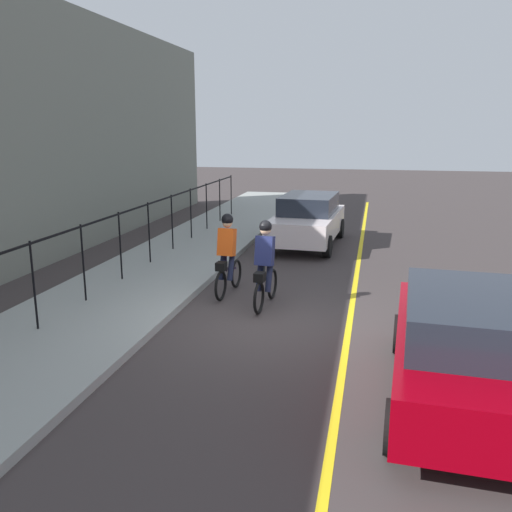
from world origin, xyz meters
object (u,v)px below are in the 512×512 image
object	(u,v)px
cyclist_lead	(227,255)
patrol_sedan	(466,346)
cyclist_follow	(265,264)
parked_sedan_rear	(308,219)

from	to	relation	value
cyclist_lead	patrol_sedan	size ratio (longest dim) A/B	0.41
cyclist_follow	parked_sedan_rear	xyz separation A→B (m)	(6.34, -0.10, -0.09)
cyclist_lead	parked_sedan_rear	distance (m)	5.78
cyclist_follow	parked_sedan_rear	distance (m)	6.34
parked_sedan_rear	cyclist_follow	bearing A→B (deg)	2.17
cyclist_follow	patrol_sedan	world-z (taller)	cyclist_follow
patrol_sedan	cyclist_follow	bearing A→B (deg)	48.26
cyclist_lead	cyclist_follow	bearing A→B (deg)	-119.89
parked_sedan_rear	patrol_sedan	bearing A→B (deg)	21.81
cyclist_lead	patrol_sedan	distance (m)	6.01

